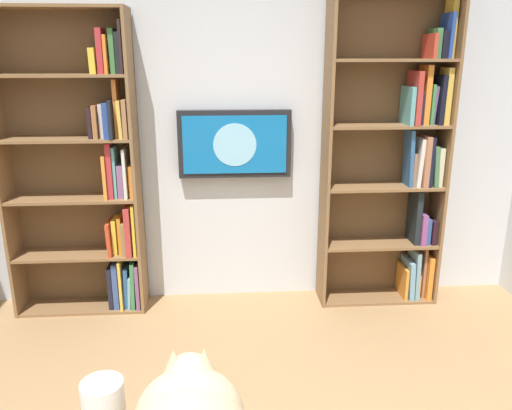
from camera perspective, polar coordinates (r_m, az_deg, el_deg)
name	(u,v)px	position (r m, az deg, el deg)	size (l,w,h in m)	color
wall_back	(229,122)	(3.75, -2.99, 9.22)	(4.52, 0.06, 2.70)	silver
bookshelf_left	(400,159)	(3.85, 15.78, 4.99)	(0.88, 0.28, 2.24)	brown
bookshelf_right	(91,176)	(3.76, -18.02, 3.10)	(0.92, 0.28, 2.12)	brown
wall_mounted_tv	(235,144)	(3.69, -2.40, 6.83)	(0.81, 0.07, 0.48)	black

